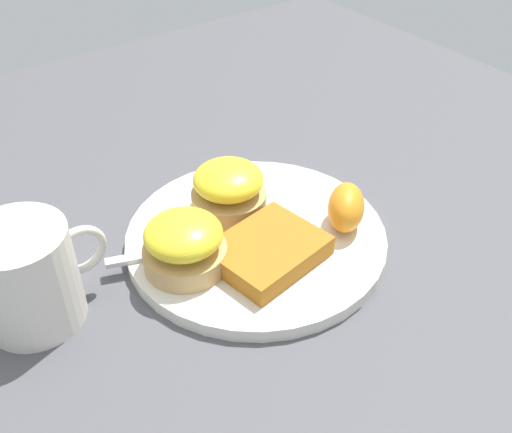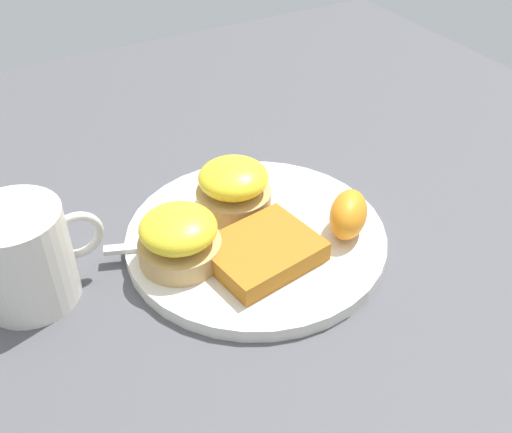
% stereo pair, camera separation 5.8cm
% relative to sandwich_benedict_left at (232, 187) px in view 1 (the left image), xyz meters
% --- Properties ---
extents(ground_plane, '(1.10, 1.10, 0.00)m').
position_rel_sandwich_benedict_left_xyz_m(ground_plane, '(-0.00, -0.05, -0.04)').
color(ground_plane, '#4C4C51').
extents(plate, '(0.26, 0.26, 0.01)m').
position_rel_sandwich_benedict_left_xyz_m(plate, '(-0.00, -0.05, -0.03)').
color(plate, silver).
rests_on(plate, ground_plane).
extents(sandwich_benedict_left, '(0.08, 0.08, 0.05)m').
position_rel_sandwich_benedict_left_xyz_m(sandwich_benedict_left, '(0.00, 0.00, 0.00)').
color(sandwich_benedict_left, tan).
rests_on(sandwich_benedict_left, plate).
extents(sandwich_benedict_right, '(0.08, 0.08, 0.05)m').
position_rel_sandwich_benedict_left_xyz_m(sandwich_benedict_right, '(-0.09, -0.05, 0.00)').
color(sandwich_benedict_right, tan).
rests_on(sandwich_benedict_right, plate).
extents(hashbrown_patty, '(0.11, 0.10, 0.02)m').
position_rel_sandwich_benedict_left_xyz_m(hashbrown_patty, '(-0.02, -0.09, -0.02)').
color(hashbrown_patty, '#AE691D').
rests_on(hashbrown_patty, plate).
extents(orange_wedge, '(0.07, 0.07, 0.04)m').
position_rel_sandwich_benedict_left_xyz_m(orange_wedge, '(0.07, -0.09, -0.00)').
color(orange_wedge, orange).
rests_on(orange_wedge, plate).
extents(fork, '(0.19, 0.09, 0.00)m').
position_rel_sandwich_benedict_left_xyz_m(fork, '(-0.04, -0.04, -0.02)').
color(fork, silver).
rests_on(fork, plate).
extents(cup, '(0.12, 0.09, 0.09)m').
position_rel_sandwich_benedict_left_xyz_m(cup, '(-0.22, -0.01, 0.01)').
color(cup, silver).
rests_on(cup, ground_plane).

